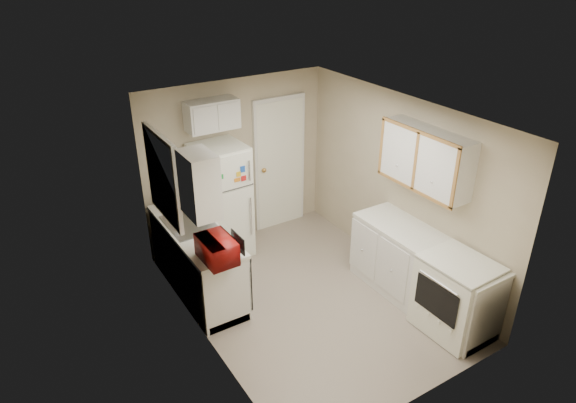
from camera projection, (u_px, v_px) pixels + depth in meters
floor at (309, 297)px, 6.51m from camera, size 3.80×3.80×0.00m
ceiling at (313, 114)px, 5.43m from camera, size 3.80×3.80×0.00m
wall_left at (199, 248)px, 5.30m from camera, size 3.80×3.80×0.00m
wall_right at (400, 187)px, 6.63m from camera, size 3.80×3.80×0.00m
wall_back at (237, 161)px, 7.40m from camera, size 2.80×2.80×0.00m
wall_front at (432, 300)px, 4.53m from camera, size 2.80×2.80×0.00m
left_counter at (197, 260)px, 6.47m from camera, size 0.60×1.80×0.90m
dishwasher at (239, 273)px, 6.13m from camera, size 0.03×0.58×0.72m
sink at (190, 226)px, 6.39m from camera, size 0.54×0.74×0.16m
microwave at (217, 249)px, 5.58m from camera, size 0.50×0.28×0.33m
soap_bottle at (174, 206)px, 6.59m from camera, size 0.10×0.10×0.19m
window_blinds at (163, 177)px, 5.94m from camera, size 0.10×0.98×1.08m
upper_cabinet_left at (199, 185)px, 5.27m from camera, size 0.30×0.45×0.70m
refrigerator at (221, 201)px, 7.11m from camera, size 0.70×0.68×1.64m
cabinet_over_fridge at (212, 115)px, 6.74m from camera, size 0.70×0.30×0.40m
interior_door at (280, 164)px, 7.79m from camera, size 0.86×0.06×2.08m
right_counter at (421, 272)px, 6.22m from camera, size 0.60×2.00×0.90m
stove at (455, 296)px, 5.76m from camera, size 0.65×0.79×0.94m
upper_cabinet_right at (426, 158)px, 5.91m from camera, size 0.30×1.20×0.70m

